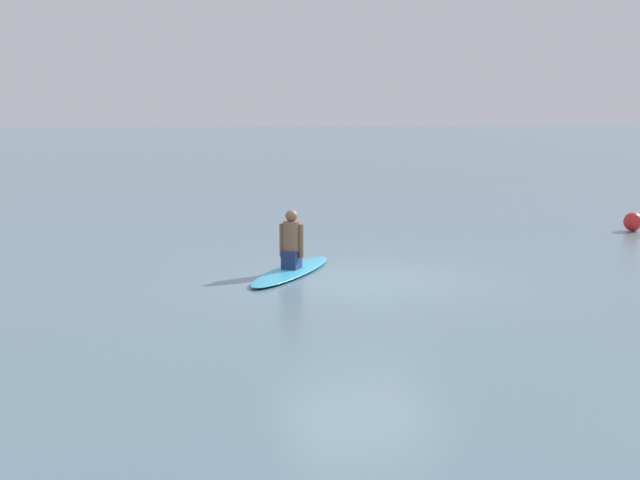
{
  "coord_description": "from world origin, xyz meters",
  "views": [
    {
      "loc": [
        -5.56,
        -12.89,
        2.63
      ],
      "look_at": [
        -0.51,
        0.54,
        0.6
      ],
      "focal_mm": 49.14,
      "sensor_mm": 36.0,
      "label": 1
    }
  ],
  "objects": [
    {
      "name": "person_paddler",
      "position": [
        -0.88,
        0.9,
        0.53
      ],
      "size": [
        0.41,
        0.42,
        0.99
      ],
      "rotation": [
        0.0,
        0.0,
        0.88
      ],
      "color": "navy",
      "rests_on": "surfboard"
    },
    {
      "name": "surfboard",
      "position": [
        -0.88,
        0.9,
        0.04
      ],
      "size": [
        2.53,
        2.88,
        0.08
      ],
      "primitive_type": "ellipsoid",
      "rotation": [
        0.0,
        0.0,
        0.88
      ],
      "color": "#339EC6",
      "rests_on": "ground"
    },
    {
      "name": "ground_plane",
      "position": [
        0.0,
        0.0,
        0.0
      ],
      "size": [
        400.0,
        400.0,
        0.0
      ],
      "primitive_type": "plane",
      "color": "slate"
    },
    {
      "name": "buoy_marker",
      "position": [
        8.28,
        3.34,
        0.22
      ],
      "size": [
        0.44,
        0.44,
        0.44
      ],
      "primitive_type": "sphere",
      "color": "red",
      "rests_on": "ground"
    }
  ]
}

